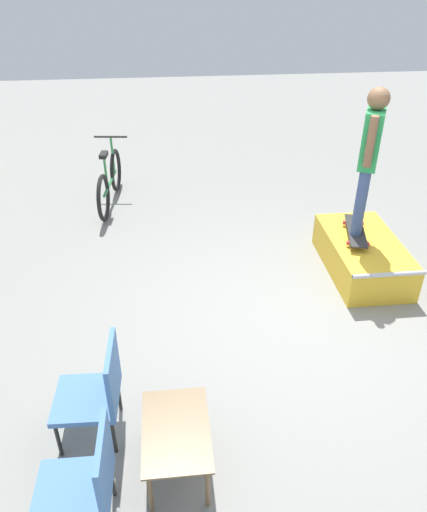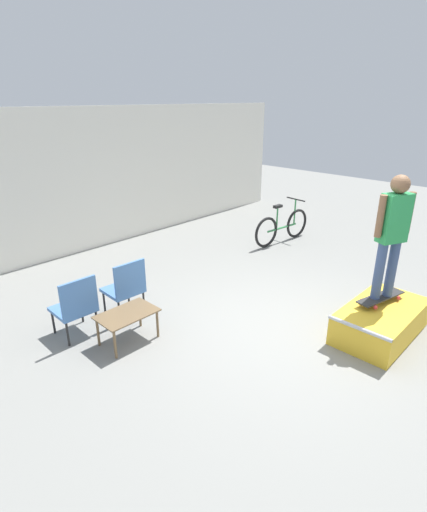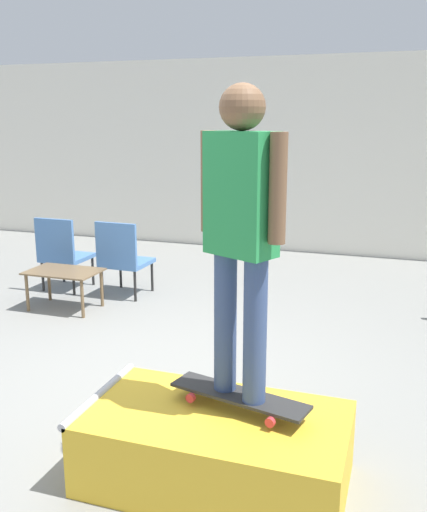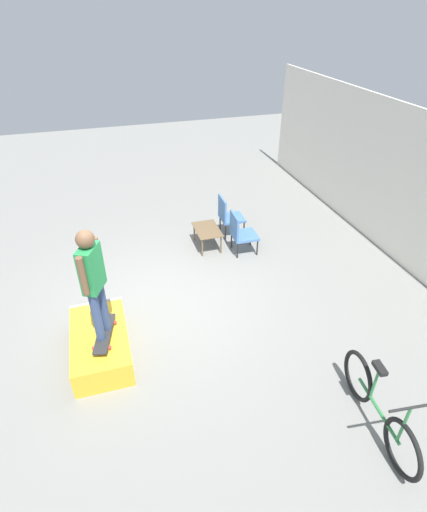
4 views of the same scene
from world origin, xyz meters
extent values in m
plane|color=gray|center=(0.00, 0.00, 0.00)|extent=(24.00, 24.00, 0.00)
cube|color=white|center=(0.00, 5.02, 1.50)|extent=(12.00, 0.06, 3.00)
cube|color=gold|center=(0.90, -1.07, 0.22)|extent=(1.50, 0.84, 0.43)
cylinder|color=#B7B7BC|center=(0.15, -1.07, 0.43)|extent=(0.05, 0.84, 0.05)
cube|color=#2D2D2D|center=(1.00, -0.98, 0.52)|extent=(0.86, 0.39, 0.02)
cylinder|color=red|center=(1.28, -0.93, 0.49)|extent=(0.06, 0.04, 0.05)
cylinder|color=red|center=(1.23, -1.15, 0.49)|extent=(0.06, 0.04, 0.05)
cylinder|color=red|center=(0.78, -0.81, 0.49)|extent=(0.06, 0.04, 0.05)
cylinder|color=red|center=(0.73, -1.03, 0.49)|extent=(0.06, 0.04, 0.05)
cylinder|color=#384C7A|center=(0.91, -0.93, 0.94)|extent=(0.13, 0.13, 0.83)
cylinder|color=#384C7A|center=(1.10, -1.03, 0.94)|extent=(0.13, 0.13, 0.83)
cube|color=#28934C|center=(1.00, -0.98, 1.69)|extent=(0.43, 0.34, 0.65)
cylinder|color=brown|center=(0.79, -0.88, 1.73)|extent=(0.09, 0.09, 0.56)
cylinder|color=brown|center=(1.22, -1.08, 1.73)|extent=(0.09, 0.09, 0.56)
sphere|color=brown|center=(1.00, -0.98, 2.13)|extent=(0.24, 0.24, 0.24)
cube|color=brown|center=(-1.69, 1.36, 0.43)|extent=(0.79, 0.51, 0.02)
cylinder|color=brown|center=(-2.03, 1.15, 0.21)|extent=(0.04, 0.04, 0.42)
cylinder|color=brown|center=(-1.34, 1.15, 0.21)|extent=(0.04, 0.04, 0.42)
cylinder|color=brown|center=(-2.03, 1.56, 0.21)|extent=(0.04, 0.04, 0.42)
cylinder|color=brown|center=(-1.34, 1.56, 0.21)|extent=(0.04, 0.04, 0.42)
cylinder|color=black|center=(-1.87, 2.29, 0.18)|extent=(0.03, 0.03, 0.37)
cylinder|color=black|center=(-2.31, 2.29, 0.18)|extent=(0.03, 0.03, 0.37)
cylinder|color=black|center=(-1.88, 1.85, 0.18)|extent=(0.03, 0.03, 0.37)
cylinder|color=black|center=(-2.32, 1.85, 0.18)|extent=(0.03, 0.03, 0.37)
cube|color=#4C7AB7|center=(-2.10, 2.07, 0.39)|extent=(0.53, 0.53, 0.05)
cube|color=#4C7AB7|center=(-2.10, 1.83, 0.67)|extent=(0.52, 0.05, 0.50)
cylinder|color=black|center=(-1.05, 2.28, 0.18)|extent=(0.03, 0.03, 0.37)
cylinder|color=black|center=(-1.49, 2.30, 0.18)|extent=(0.03, 0.03, 0.37)
cylinder|color=black|center=(-1.06, 1.84, 0.18)|extent=(0.03, 0.03, 0.37)
cylinder|color=black|center=(-1.50, 1.86, 0.18)|extent=(0.03, 0.03, 0.37)
cube|color=#4C7AB7|center=(-1.27, 2.07, 0.39)|extent=(0.54, 0.54, 0.05)
cube|color=#4C7AB7|center=(-1.28, 1.83, 0.67)|extent=(0.52, 0.06, 0.50)
torus|color=black|center=(3.70, 2.14, 0.35)|extent=(0.70, 0.13, 0.70)
torus|color=black|center=(2.64, 2.26, 0.35)|extent=(0.70, 0.13, 0.70)
cylinder|color=#338447|center=(3.17, 2.20, 0.35)|extent=(0.95, 0.15, 0.04)
cylinder|color=#338447|center=(2.98, 2.22, 0.60)|extent=(0.04, 0.04, 0.51)
cube|color=black|center=(2.98, 2.22, 0.89)|extent=(0.23, 0.12, 0.06)
cylinder|color=#338447|center=(3.59, 2.16, 0.65)|extent=(0.04, 0.04, 0.60)
cylinder|color=black|center=(3.59, 2.16, 0.95)|extent=(0.09, 0.52, 0.03)
camera|label=1|loc=(-4.18, 1.33, 3.54)|focal=35.00mm
camera|label=2|loc=(-4.27, -2.77, 3.17)|focal=28.00mm
camera|label=3|loc=(1.82, -3.88, 2.08)|focal=40.00mm
camera|label=4|loc=(5.56, -0.67, 4.70)|focal=28.00mm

